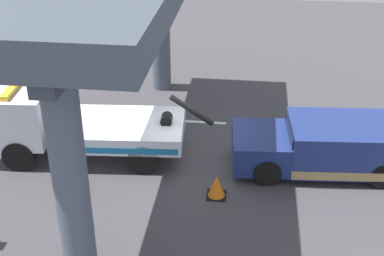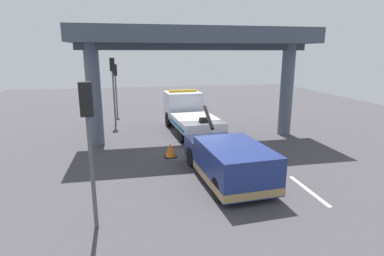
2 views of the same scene
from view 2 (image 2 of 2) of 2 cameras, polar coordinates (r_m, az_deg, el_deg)
ground_plane at (r=16.56m, az=1.88°, el=-3.63°), size 60.00×40.00×0.10m
lane_stripe_west at (r=12.28m, az=20.75°, el=-10.73°), size 2.60×0.16×0.01m
lane_stripe_mid at (r=17.30m, az=10.35°, el=-2.90°), size 2.60×0.16×0.01m
lane_stripe_east at (r=22.80m, az=4.86°, el=1.34°), size 2.60×0.16×0.01m
tow_truck_white at (r=19.84m, az=-0.75°, el=3.04°), size 7.32×2.81×2.46m
towed_van_green at (r=12.17m, az=6.78°, el=-6.16°), size 5.34×2.54×1.58m
overpass_structure at (r=17.33m, az=0.80°, el=15.29°), size 3.60×13.08×6.20m
traffic_light_near at (r=8.68m, az=-18.64°, el=0.64°), size 0.39×0.32×4.18m
traffic_light_far at (r=21.98m, az=-14.45°, el=9.23°), size 0.39×0.32×4.56m
traffic_light_mid at (r=25.50m, az=-14.01°, el=8.98°), size 0.39×0.32×4.01m
traffic_cone_orange at (r=14.92m, az=-4.05°, el=-4.15°), size 0.57×0.57×0.68m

